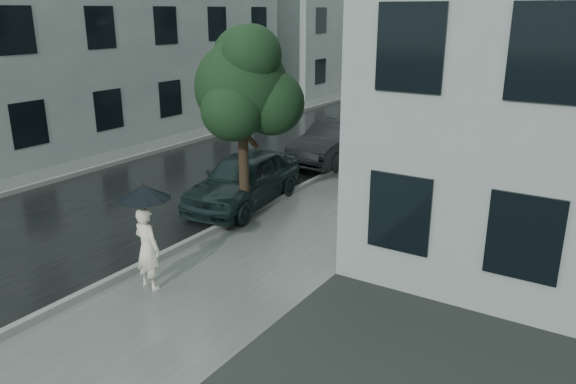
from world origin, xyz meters
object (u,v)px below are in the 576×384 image
Objects in this scene: street_tree at (244,86)px; car_near at (244,179)px; pedestrian at (147,248)px; lamp_post at (396,77)px; car_far at (337,141)px.

street_tree reaches higher than car_near.
lamp_post is (-0.81, 14.31, 1.86)m from pedestrian.
street_tree is 7.05m from car_far.
lamp_post is at bearing -80.82° from pedestrian.
pedestrian is 5.19m from car_near.
street_tree is 10.25m from lamp_post.
pedestrian is 0.38× the size of car_near.
car_far is (-0.59, -3.75, -1.95)m from lamp_post.
lamp_post is 4.27m from car_far.
street_tree is 2.96m from car_near.
lamp_post is 1.07× the size of car_near.
car_near is (-1.40, 5.00, -0.09)m from pedestrian.
lamp_post reaches higher than pedestrian.
car_far is at bearing 83.54° from car_near.
pedestrian is at bearing -87.33° from lamp_post.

